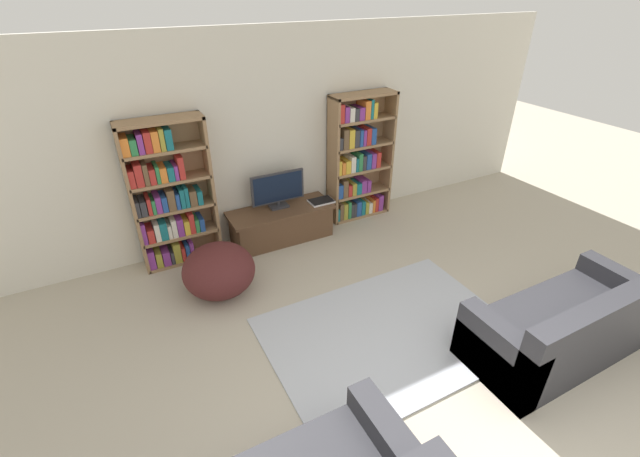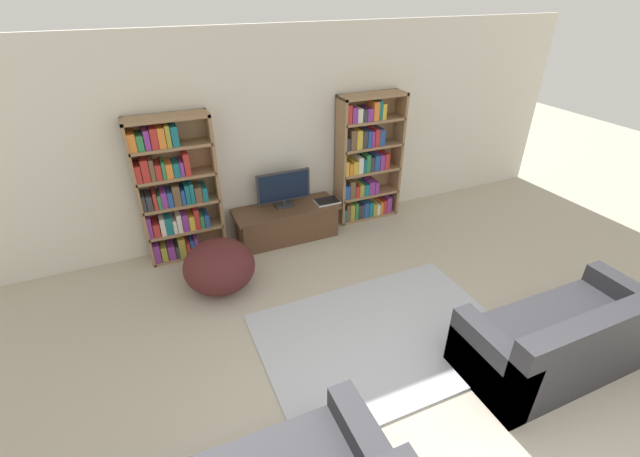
{
  "view_description": "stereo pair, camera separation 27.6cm",
  "coord_description": "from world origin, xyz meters",
  "px_view_note": "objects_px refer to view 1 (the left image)",
  "views": [
    {
      "loc": [
        -1.84,
        -0.68,
        3.01
      ],
      "look_at": [
        -0.01,
        2.84,
        0.7
      ],
      "focal_mm": 24.0,
      "sensor_mm": 36.0,
      "label": 1
    },
    {
      "loc": [
        -1.59,
        -0.79,
        3.01
      ],
      "look_at": [
        -0.01,
        2.84,
        0.7
      ],
      "focal_mm": 24.0,
      "sensor_mm": 36.0,
      "label": 2
    }
  ],
  "objects_px": {
    "tv_stand": "(281,224)",
    "beanbag_ottoman": "(219,270)",
    "television": "(278,189)",
    "couch_right_sofa": "(564,328)",
    "bookshelf_left": "(168,197)",
    "laptop": "(321,201)",
    "bookshelf_right": "(357,160)"
  },
  "relations": [
    {
      "from": "television",
      "to": "bookshelf_left",
      "type": "bearing_deg",
      "value": 176.77
    },
    {
      "from": "television",
      "to": "couch_right_sofa",
      "type": "distance_m",
      "value": 3.47
    },
    {
      "from": "bookshelf_left",
      "to": "beanbag_ottoman",
      "type": "height_order",
      "value": "bookshelf_left"
    },
    {
      "from": "tv_stand",
      "to": "beanbag_ottoman",
      "type": "distance_m",
      "value": 1.28
    },
    {
      "from": "television",
      "to": "beanbag_ottoman",
      "type": "bearing_deg",
      "value": -142.72
    },
    {
      "from": "laptop",
      "to": "television",
      "type": "bearing_deg",
      "value": 167.15
    },
    {
      "from": "bookshelf_right",
      "to": "television",
      "type": "relative_size",
      "value": 2.48
    },
    {
      "from": "beanbag_ottoman",
      "to": "television",
      "type": "bearing_deg",
      "value": 37.28
    },
    {
      "from": "bookshelf_left",
      "to": "television",
      "type": "height_order",
      "value": "bookshelf_left"
    },
    {
      "from": "television",
      "to": "laptop",
      "type": "height_order",
      "value": "television"
    },
    {
      "from": "bookshelf_left",
      "to": "tv_stand",
      "type": "height_order",
      "value": "bookshelf_left"
    },
    {
      "from": "bookshelf_right",
      "to": "television",
      "type": "height_order",
      "value": "bookshelf_right"
    },
    {
      "from": "laptop",
      "to": "couch_right_sofa",
      "type": "relative_size",
      "value": 0.18
    },
    {
      "from": "laptop",
      "to": "couch_right_sofa",
      "type": "xyz_separation_m",
      "value": [
        0.92,
        -2.98,
        -0.17
      ]
    },
    {
      "from": "bookshelf_right",
      "to": "laptop",
      "type": "distance_m",
      "value": 0.79
    },
    {
      "from": "couch_right_sofa",
      "to": "beanbag_ottoman",
      "type": "distance_m",
      "value": 3.43
    },
    {
      "from": "couch_right_sofa",
      "to": "beanbag_ottoman",
      "type": "relative_size",
      "value": 2.3
    },
    {
      "from": "bookshelf_right",
      "to": "television",
      "type": "distance_m",
      "value": 1.23
    },
    {
      "from": "television",
      "to": "beanbag_ottoman",
      "type": "relative_size",
      "value": 0.91
    },
    {
      "from": "tv_stand",
      "to": "laptop",
      "type": "distance_m",
      "value": 0.61
    },
    {
      "from": "bookshelf_left",
      "to": "couch_right_sofa",
      "type": "bearing_deg",
      "value": -48.63
    },
    {
      "from": "laptop",
      "to": "couch_right_sofa",
      "type": "distance_m",
      "value": 3.13
    },
    {
      "from": "television",
      "to": "beanbag_ottoman",
      "type": "height_order",
      "value": "television"
    },
    {
      "from": "bookshelf_left",
      "to": "laptop",
      "type": "relative_size",
      "value": 5.48
    },
    {
      "from": "laptop",
      "to": "beanbag_ottoman",
      "type": "height_order",
      "value": "beanbag_ottoman"
    },
    {
      "from": "bookshelf_left",
      "to": "laptop",
      "type": "bearing_deg",
      "value": -6.13
    },
    {
      "from": "bookshelf_right",
      "to": "couch_right_sofa",
      "type": "height_order",
      "value": "bookshelf_right"
    },
    {
      "from": "laptop",
      "to": "tv_stand",
      "type": "bearing_deg",
      "value": 173.39
    },
    {
      "from": "bookshelf_right",
      "to": "laptop",
      "type": "xyz_separation_m",
      "value": [
        -0.66,
        -0.2,
        -0.39
      ]
    },
    {
      "from": "beanbag_ottoman",
      "to": "laptop",
      "type": "bearing_deg",
      "value": 22.63
    },
    {
      "from": "tv_stand",
      "to": "couch_right_sofa",
      "type": "relative_size",
      "value": 0.76
    },
    {
      "from": "bookshelf_right",
      "to": "laptop",
      "type": "height_order",
      "value": "bookshelf_right"
    }
  ]
}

